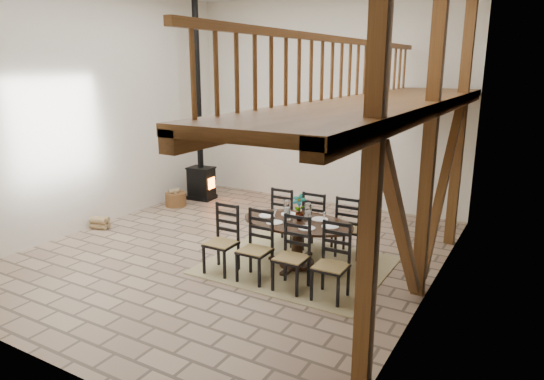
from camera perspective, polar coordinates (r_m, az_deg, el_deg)
The scene contains 7 objects.
ground at distance 9.18m, azimuth -4.34°, elevation -7.24°, with size 8.00×8.00×0.00m, color #9D8269.
room_shell at distance 7.92m, azimuth 2.52°, elevation 11.75°, with size 7.02×8.02×5.01m.
rug at distance 8.55m, azimuth 2.93°, elevation -8.82°, with size 3.00×2.50×0.02m, color tan.
dining_table at distance 8.32m, azimuth 2.68°, elevation -6.49°, with size 2.45×2.23×1.27m.
wood_stove at distance 12.53m, azimuth -8.42°, elevation 3.94°, with size 0.69×0.55×5.00m.
log_basket at distance 12.22m, azimuth -11.26°, elevation -1.00°, with size 0.51×0.51×0.42m.
log_stack at distance 10.98m, azimuth -19.59°, elevation -3.68°, with size 0.41×0.33×0.25m.
Camera 1 is at (4.85, -7.01, 3.40)m, focal length 32.00 mm.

